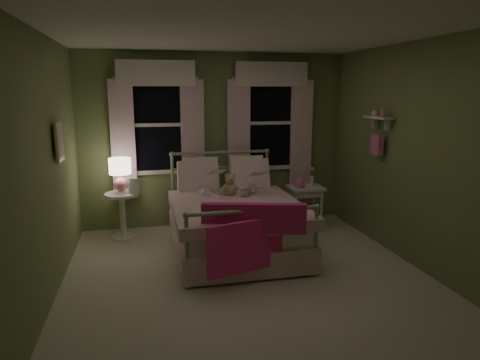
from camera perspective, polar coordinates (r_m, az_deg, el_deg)
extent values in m
plane|color=beige|center=(4.87, 1.08, -12.91)|extent=(4.20, 4.20, 0.00)
plane|color=white|center=(4.46, 1.22, 19.07)|extent=(4.20, 4.20, 0.00)
plane|color=olive|center=(6.52, -3.32, 5.31)|extent=(4.00, 0.00, 4.00)
plane|color=olive|center=(2.55, 12.66, -5.27)|extent=(4.00, 0.00, 4.00)
plane|color=olive|center=(4.45, -24.69, 1.21)|extent=(0.00, 4.20, 4.20)
plane|color=olive|center=(5.33, 22.54, 2.97)|extent=(0.00, 4.20, 4.20)
cube|color=white|center=(5.51, -0.74, -5.25)|extent=(1.44, 1.94, 0.26)
cube|color=white|center=(5.59, -0.74, -7.60)|extent=(1.54, 2.02, 0.30)
cube|color=white|center=(5.32, -0.41, -3.86)|extent=(1.58, 1.75, 0.14)
cylinder|color=#9EB793|center=(5.45, -7.90, -6.88)|extent=(0.04, 1.90, 0.04)
cylinder|color=#9EB793|center=(5.72, 6.07, -5.92)|extent=(0.04, 1.90, 0.04)
cylinder|color=#9EB793|center=(6.31, -8.93, -1.74)|extent=(0.04, 0.04, 1.15)
cylinder|color=#9EB793|center=(6.55, 3.55, -1.11)|extent=(0.04, 0.04, 1.15)
sphere|color=#9EB793|center=(6.20, -9.10, 3.44)|extent=(0.07, 0.07, 0.07)
sphere|color=#9EB793|center=(6.45, 3.62, 3.88)|extent=(0.07, 0.07, 0.07)
cylinder|color=#9EB793|center=(6.28, -2.62, 3.69)|extent=(1.42, 0.04, 0.04)
cylinder|color=#9EB793|center=(6.32, -2.60, 1.71)|extent=(1.38, 0.03, 0.03)
cylinder|color=#9EB793|center=(4.51, -7.08, -9.57)|extent=(0.04, 0.04, 0.80)
cylinder|color=#9EB793|center=(4.84, 10.05, -8.13)|extent=(0.04, 0.04, 0.80)
sphere|color=#9EB793|center=(4.38, -7.21, -4.69)|extent=(0.07, 0.07, 0.07)
sphere|color=#9EB793|center=(4.72, 10.23, -3.56)|extent=(0.07, 0.07, 0.07)
cylinder|color=#9EB793|center=(4.50, 1.84, -4.15)|extent=(1.42, 0.04, 0.04)
cube|color=white|center=(6.02, -5.69, -0.09)|extent=(0.55, 0.32, 0.57)
cube|color=white|center=(6.16, 1.34, 0.23)|extent=(0.55, 0.32, 0.57)
cube|color=white|center=(6.01, -5.23, 0.68)|extent=(0.48, 0.30, 0.51)
cube|color=white|center=(6.13, 0.89, 0.94)|extent=(0.48, 0.30, 0.51)
cube|color=#D02871|center=(4.52, 1.84, -5.12)|extent=(1.09, 0.37, 0.32)
cube|color=#FF318E|center=(4.54, 2.04, -8.63)|extent=(1.07, 0.33, 0.55)
imported|color=#F7D1DD|center=(5.76, -4.42, 1.21)|extent=(0.34, 0.27, 0.82)
imported|color=#F7D1DD|center=(5.87, 0.99, 0.96)|extent=(0.43, 0.39, 0.72)
imported|color=beige|center=(5.52, -4.04, 0.56)|extent=(0.21, 0.14, 0.26)
imported|color=beige|center=(5.64, 1.60, 0.39)|extent=(0.21, 0.13, 0.26)
sphere|color=tan|center=(5.71, -1.38, -1.22)|extent=(0.19, 0.19, 0.19)
sphere|color=tan|center=(5.66, -1.35, 0.12)|extent=(0.14, 0.14, 0.14)
sphere|color=tan|center=(5.64, -1.80, 0.65)|extent=(0.05, 0.05, 0.05)
sphere|color=tan|center=(5.66, -0.91, 0.69)|extent=(0.05, 0.05, 0.05)
sphere|color=tan|center=(5.66, -2.12, -1.12)|extent=(0.07, 0.07, 0.07)
sphere|color=tan|center=(5.69, -0.53, -1.05)|extent=(0.07, 0.07, 0.07)
sphere|color=#8C6B51|center=(5.61, -1.24, -0.04)|extent=(0.05, 0.05, 0.05)
cylinder|color=white|center=(6.14, -15.53, -1.87)|extent=(0.46, 0.46, 0.04)
cylinder|color=white|center=(6.22, -15.37, -4.65)|extent=(0.08, 0.08, 0.60)
cylinder|color=white|center=(6.31, -15.22, -7.31)|extent=(0.34, 0.34, 0.03)
sphere|color=pink|center=(6.11, -15.60, -0.60)|extent=(0.20, 0.20, 0.20)
cylinder|color=pink|center=(6.09, -15.66, 0.51)|extent=(0.03, 0.03, 0.12)
cylinder|color=#FFEAC6|center=(6.06, -15.73, 1.81)|extent=(0.30, 0.30, 0.22)
imported|color=beige|center=(6.05, -14.63, -1.74)|extent=(0.22, 0.26, 0.02)
cube|color=white|center=(6.39, 8.72, -1.05)|extent=(0.50, 0.40, 0.04)
cube|color=white|center=(6.40, 8.70, -1.66)|extent=(0.44, 0.34, 0.08)
cylinder|color=white|center=(6.26, 7.42, -4.29)|extent=(0.04, 0.04, 0.60)
cylinder|color=white|center=(6.41, 10.79, -4.03)|extent=(0.04, 0.04, 0.60)
cylinder|color=white|center=(6.53, 6.51, -3.59)|extent=(0.04, 0.04, 0.60)
cylinder|color=white|center=(6.67, 9.76, -3.36)|extent=(0.04, 0.04, 0.60)
sphere|color=pink|center=(6.34, 7.90, -0.39)|extent=(0.14, 0.14, 0.14)
cube|color=pink|center=(6.26, 8.18, -0.74)|extent=(0.11, 0.07, 0.04)
cylinder|color=white|center=(6.46, 9.57, -0.12)|extent=(0.05, 0.05, 0.14)
cylinder|color=#4C7F3F|center=(6.44, 9.61, 0.84)|extent=(0.01, 0.01, 0.12)
sphere|color=pink|center=(6.43, 9.63, 1.45)|extent=(0.06, 0.06, 0.06)
cube|color=black|center=(6.40, -10.91, 7.24)|extent=(0.76, 0.02, 1.35)
cube|color=white|center=(6.37, -11.16, 13.52)|extent=(0.84, 0.05, 0.06)
cube|color=white|center=(6.47, -10.67, 1.04)|extent=(0.84, 0.05, 0.06)
cube|color=white|center=(6.38, -14.52, 7.06)|extent=(0.06, 0.05, 1.40)
cube|color=white|center=(6.41, -7.30, 7.36)|extent=(0.06, 0.05, 1.40)
cube|color=white|center=(6.38, -10.91, 7.23)|extent=(0.76, 0.04, 0.05)
cube|color=silver|center=(6.36, -15.34, 5.19)|extent=(0.34, 0.06, 1.70)
cube|color=silver|center=(6.39, -6.32, 5.57)|extent=(0.34, 0.06, 1.70)
cube|color=white|center=(6.30, -11.15, 13.81)|extent=(1.10, 0.08, 0.36)
cylinder|color=white|center=(6.34, -11.14, 13.25)|extent=(1.20, 0.03, 0.03)
cube|color=black|center=(6.68, 3.94, 7.60)|extent=(0.76, 0.02, 1.35)
cube|color=white|center=(6.65, 4.08, 13.62)|extent=(0.84, 0.05, 0.06)
cube|color=white|center=(6.75, 3.91, 1.65)|extent=(0.84, 0.05, 0.06)
cube|color=white|center=(6.56, 0.62, 7.55)|extent=(0.06, 0.05, 1.40)
cube|color=white|center=(6.79, 7.26, 7.60)|extent=(0.06, 0.05, 1.40)
cube|color=white|center=(6.66, 3.99, 7.59)|extent=(0.76, 0.04, 0.05)
cube|color=silver|center=(6.51, -0.16, 5.75)|extent=(0.34, 0.06, 1.70)
cube|color=white|center=(6.80, 8.14, 5.89)|extent=(0.34, 0.06, 1.70)
cube|color=white|center=(6.58, 4.26, 13.90)|extent=(1.10, 0.08, 0.36)
cylinder|color=white|center=(6.62, 4.14, 13.37)|extent=(1.20, 0.03, 0.03)
cube|color=white|center=(5.81, 17.97, 7.93)|extent=(0.15, 0.50, 0.03)
cube|color=white|center=(5.71, 19.04, 6.99)|extent=(0.06, 0.03, 0.14)
cube|color=white|center=(5.97, 17.52, 7.27)|extent=(0.06, 0.03, 0.14)
cylinder|color=pink|center=(5.73, 18.53, 8.54)|extent=(0.06, 0.06, 0.10)
sphere|color=white|center=(5.90, 17.51, 8.49)|extent=(0.08, 0.08, 0.08)
cube|color=pink|center=(5.85, 17.84, 4.51)|extent=(0.08, 0.18, 0.26)
cube|color=beige|center=(5.00, -22.97, 4.72)|extent=(0.03, 0.32, 0.42)
cube|color=silver|center=(5.00, -22.80, 4.73)|extent=(0.01, 0.25, 0.34)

